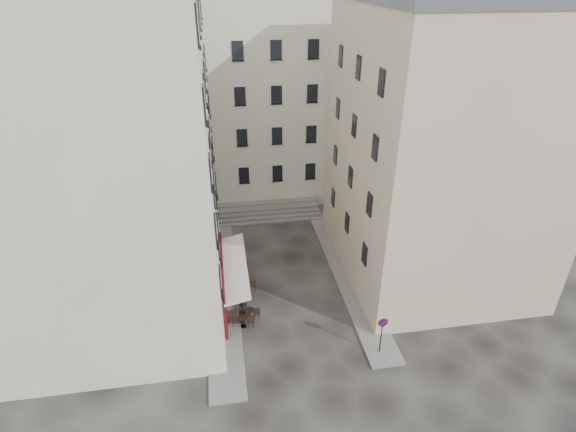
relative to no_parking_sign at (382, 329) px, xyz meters
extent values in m
plane|color=black|center=(-4.30, 4.84, -1.86)|extent=(90.00, 90.00, 0.00)
cube|color=slate|center=(-8.80, 8.84, -1.80)|extent=(2.00, 22.00, 0.12)
cube|color=slate|center=(0.20, 7.84, -1.80)|extent=(2.00, 18.00, 0.12)
cube|color=beige|center=(-14.80, 7.84, 8.14)|extent=(12.00, 16.00, 20.00)
cube|color=#C0AC8F|center=(6.20, 8.34, 7.14)|extent=(12.00, 14.00, 18.00)
cube|color=beige|center=(-5.30, 23.84, 7.14)|extent=(18.00, 10.00, 18.00)
cube|color=#45090C|center=(-8.72, 5.84, -0.11)|extent=(0.25, 7.00, 3.50)
cube|color=black|center=(-8.68, 5.84, -0.46)|extent=(0.06, 3.85, 2.00)
cube|color=white|center=(-7.90, 5.84, 1.09)|extent=(1.58, 7.30, 0.41)
cube|color=slate|center=(-4.30, 16.74, -1.76)|extent=(9.00, 1.80, 0.20)
cube|color=slate|center=(-4.30, 17.19, -1.56)|extent=(9.00, 1.80, 0.20)
cube|color=slate|center=(-4.30, 17.64, -1.36)|extent=(9.00, 1.80, 0.20)
cube|color=slate|center=(-4.30, 18.09, -1.16)|extent=(9.00, 1.80, 0.20)
cylinder|color=black|center=(-7.55, 3.84, -1.41)|extent=(0.10, 0.10, 0.90)
sphere|color=black|center=(-7.55, 3.84, -0.94)|extent=(0.12, 0.12, 0.12)
cylinder|color=black|center=(-7.55, 7.34, -1.41)|extent=(0.10, 0.10, 0.90)
sphere|color=black|center=(-7.55, 7.34, -0.94)|extent=(0.12, 0.12, 0.12)
cylinder|color=black|center=(-7.55, 10.84, -1.41)|extent=(0.10, 0.10, 0.90)
sphere|color=black|center=(-7.55, 10.84, -0.94)|extent=(0.12, 0.12, 0.12)
cylinder|color=black|center=(0.00, 0.01, -0.57)|extent=(0.07, 0.07, 2.58)
cylinder|color=red|center=(0.00, 0.00, 0.46)|extent=(0.60, 0.02, 0.60)
cylinder|color=navy|center=(0.00, -0.02, 0.46)|extent=(0.43, 0.03, 0.43)
cube|color=red|center=(0.00, -0.05, 0.46)|extent=(0.35, 0.02, 0.35)
cylinder|color=black|center=(-7.64, 3.40, -1.78)|extent=(0.38, 0.38, 0.02)
cylinder|color=black|center=(-7.64, 3.40, -1.44)|extent=(0.05, 0.05, 0.73)
cylinder|color=black|center=(-7.64, 3.40, -1.10)|extent=(0.63, 0.63, 0.04)
cube|color=black|center=(-7.17, 3.40, -1.39)|extent=(0.40, 0.40, 0.94)
cube|color=black|center=(-8.11, 3.51, -1.39)|extent=(0.40, 0.40, 0.94)
cylinder|color=black|center=(-7.19, 4.10, -1.79)|extent=(0.37, 0.37, 0.02)
cylinder|color=black|center=(-7.19, 4.10, -1.45)|extent=(0.05, 0.05, 0.72)
cylinder|color=black|center=(-7.19, 4.10, -1.12)|extent=(0.61, 0.61, 0.04)
cube|color=black|center=(-6.73, 4.10, -1.40)|extent=(0.39, 0.39, 0.92)
cube|color=black|center=(-7.65, 4.20, -1.40)|extent=(0.39, 0.39, 0.92)
cylinder|color=black|center=(-7.13, 6.91, -1.79)|extent=(0.35, 0.35, 0.02)
cylinder|color=black|center=(-7.13, 6.91, -1.47)|extent=(0.05, 0.05, 0.69)
cylinder|color=black|center=(-7.13, 6.91, -1.15)|extent=(0.59, 0.59, 0.04)
cube|color=black|center=(-6.69, 6.91, -1.42)|extent=(0.37, 0.37, 0.88)
cube|color=black|center=(-7.57, 7.01, -1.42)|extent=(0.37, 0.37, 0.88)
cylinder|color=black|center=(-7.70, 7.75, -1.79)|extent=(0.35, 0.35, 0.02)
cylinder|color=black|center=(-7.70, 7.75, -1.46)|extent=(0.05, 0.05, 0.69)
cylinder|color=black|center=(-7.70, 7.75, -1.15)|extent=(0.59, 0.59, 0.04)
cube|color=black|center=(-7.25, 7.75, -1.42)|extent=(0.37, 0.37, 0.88)
cube|color=black|center=(-8.14, 7.85, -1.42)|extent=(0.37, 0.37, 0.88)
cylinder|color=black|center=(-7.49, 9.21, -1.79)|extent=(0.35, 0.35, 0.02)
cylinder|color=black|center=(-7.49, 9.21, -1.47)|extent=(0.05, 0.05, 0.68)
cylinder|color=black|center=(-7.49, 9.21, -1.16)|extent=(0.58, 0.58, 0.04)
cube|color=black|center=(-7.05, 9.21, -1.42)|extent=(0.37, 0.37, 0.87)
cube|color=black|center=(-7.93, 9.31, -1.42)|extent=(0.37, 0.37, 0.87)
imported|color=#222428|center=(-7.50, 5.00, -0.96)|extent=(0.78, 0.75, 1.80)
camera|label=1|loc=(-8.24, -17.90, 17.74)|focal=28.00mm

